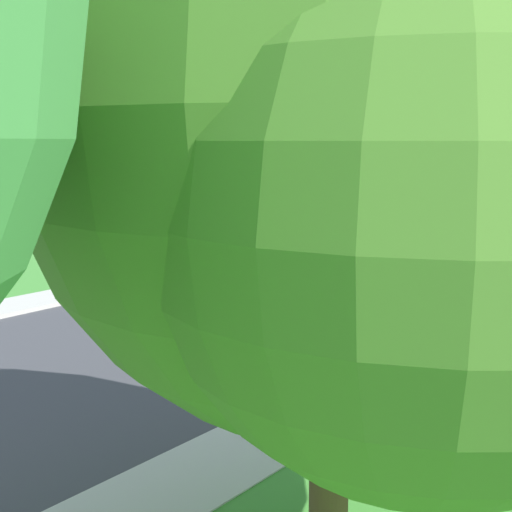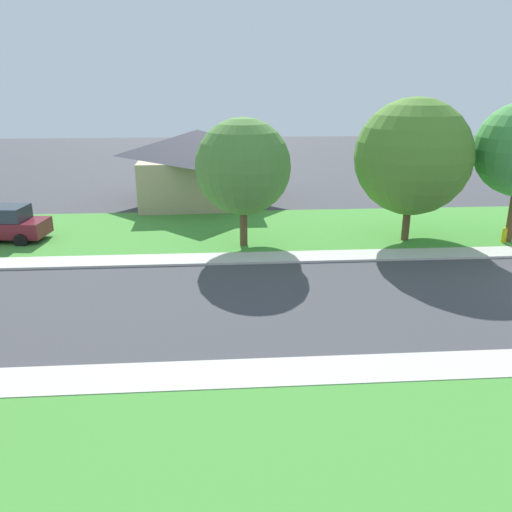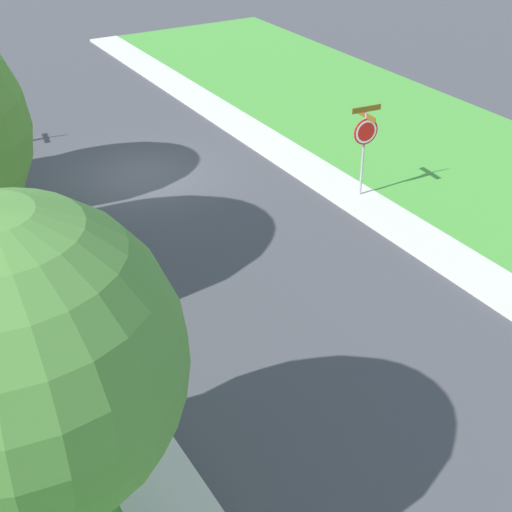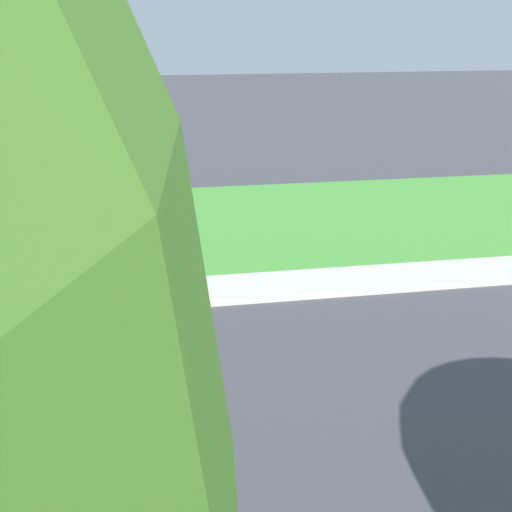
{
  "view_description": "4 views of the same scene",
  "coord_description": "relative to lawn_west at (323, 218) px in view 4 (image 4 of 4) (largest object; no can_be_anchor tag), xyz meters",
  "views": [
    {
      "loc": [
        10.08,
        -1.13,
        3.93
      ],
      "look_at": [
        0.45,
        11.56,
        1.4
      ],
      "focal_mm": 51.22,
      "sensor_mm": 36.0,
      "label": 1
    },
    {
      "loc": [
        -16.25,
        13.21,
        7.29
      ],
      "look_at": [
        1.0,
        11.98,
        1.4
      ],
      "focal_mm": 35.27,
      "sensor_mm": 36.0,
      "label": 2
    },
    {
      "loc": [
        7.65,
        19.91,
        9.66
      ],
      "look_at": [
        0.63,
        8.01,
        1.4
      ],
      "focal_mm": 52.02,
      "sensor_mm": 36.0,
      "label": 3
    },
    {
      "loc": [
        8.19,
        6.72,
        5.0
      ],
      "look_at": [
        -2.56,
        8.86,
        1.4
      ],
      "focal_mm": 51.17,
      "sensor_mm": 36.0,
      "label": 4
    }
  ],
  "objects": [
    {
      "name": "lawn_west",
      "position": [
        0.0,
        0.0,
        0.0
      ],
      "size": [
        8.0,
        56.0,
        0.08
      ],
      "primitive_type": "cube",
      "color": "#479338",
      "rests_on": "ground"
    },
    {
      "name": "sidewalk_west",
      "position": [
        4.7,
        0.0,
        0.01
      ],
      "size": [
        1.4,
        56.0,
        0.1
      ],
      "primitive_type": "cube",
      "color": "beige",
      "rests_on": "ground"
    }
  ]
}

